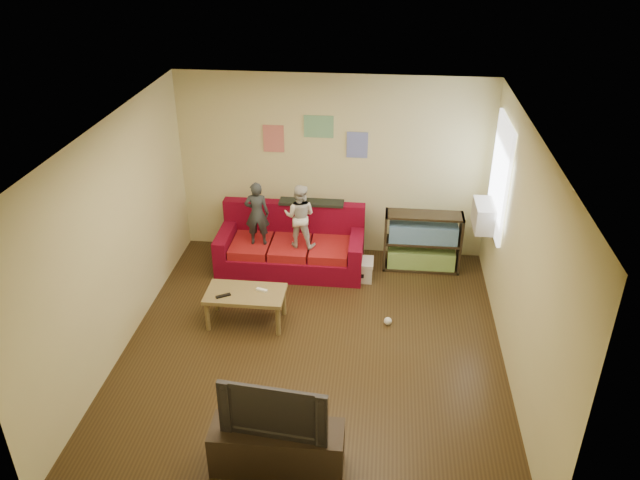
# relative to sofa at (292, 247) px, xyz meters

# --- Properties ---
(room_shell) EXTENTS (4.52, 5.02, 2.72)m
(room_shell) POSITION_rel_sofa_xyz_m (0.53, -1.92, 1.04)
(room_shell) COLOR #3B2A14
(room_shell) RESTS_ON ground
(sofa) EXTENTS (2.08, 0.96, 0.92)m
(sofa) POSITION_rel_sofa_xyz_m (0.00, 0.00, 0.00)
(sofa) COLOR maroon
(sofa) RESTS_ON ground
(child_a) EXTENTS (0.36, 0.25, 0.94)m
(child_a) POSITION_rel_sofa_xyz_m (-0.45, -0.17, 0.60)
(child_a) COLOR #292E32
(child_a) RESTS_ON sofa
(child_b) EXTENTS (0.48, 0.40, 0.93)m
(child_b) POSITION_rel_sofa_xyz_m (0.15, -0.17, 0.59)
(child_b) COLOR silver
(child_b) RESTS_ON sofa
(coffee_table) EXTENTS (0.99, 0.54, 0.44)m
(coffee_table) POSITION_rel_sofa_xyz_m (-0.37, -1.47, 0.07)
(coffee_table) COLOR olive
(coffee_table) RESTS_ON ground
(remote) EXTENTS (0.18, 0.14, 0.02)m
(remote) POSITION_rel_sofa_xyz_m (-0.62, -1.59, 0.15)
(remote) COLOR black
(remote) RESTS_ON coffee_table
(game_controller) EXTENTS (0.15, 0.08, 0.03)m
(game_controller) POSITION_rel_sofa_xyz_m (-0.17, -1.42, 0.15)
(game_controller) COLOR white
(game_controller) RESTS_ON coffee_table
(bookshelf) EXTENTS (1.10, 0.33, 0.88)m
(bookshelf) POSITION_rel_sofa_xyz_m (1.88, 0.12, 0.08)
(bookshelf) COLOR black
(bookshelf) RESTS_ON ground
(window) EXTENTS (0.04, 1.08, 1.48)m
(window) POSITION_rel_sofa_xyz_m (2.75, -0.27, 1.33)
(window) COLOR white
(window) RESTS_ON room_shell
(ac_unit) EXTENTS (0.28, 0.55, 0.35)m
(ac_unit) POSITION_rel_sofa_xyz_m (2.63, -0.27, 0.77)
(ac_unit) COLOR #B7B2A3
(ac_unit) RESTS_ON window
(artwork_left) EXTENTS (0.30, 0.01, 0.40)m
(artwork_left) POSITION_rel_sofa_xyz_m (-0.32, 0.57, 1.44)
(artwork_left) COLOR #D87266
(artwork_left) RESTS_ON room_shell
(artwork_center) EXTENTS (0.42, 0.01, 0.32)m
(artwork_center) POSITION_rel_sofa_xyz_m (0.33, 0.57, 1.64)
(artwork_center) COLOR #72B27F
(artwork_center) RESTS_ON room_shell
(artwork_right) EXTENTS (0.30, 0.01, 0.38)m
(artwork_right) POSITION_rel_sofa_xyz_m (0.88, 0.57, 1.39)
(artwork_right) COLOR #727FCC
(artwork_right) RESTS_ON room_shell
(file_box) EXTENTS (0.43, 0.33, 0.30)m
(file_box) POSITION_rel_sofa_xyz_m (0.98, -0.26, -0.16)
(file_box) COLOR silver
(file_box) RESTS_ON ground
(tv_stand) EXTENTS (1.24, 0.43, 0.46)m
(tv_stand) POSITION_rel_sofa_xyz_m (0.41, -3.72, -0.08)
(tv_stand) COLOR #2F241A
(tv_stand) RESTS_ON ground
(television) EXTENTS (1.00, 0.23, 0.57)m
(television) POSITION_rel_sofa_xyz_m (0.41, -3.72, 0.44)
(television) COLOR black
(television) RESTS_ON tv_stand
(tissue) EXTENTS (0.10, 0.10, 0.10)m
(tissue) POSITION_rel_sofa_xyz_m (1.42, -1.34, -0.26)
(tissue) COLOR silver
(tissue) RESTS_ON ground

